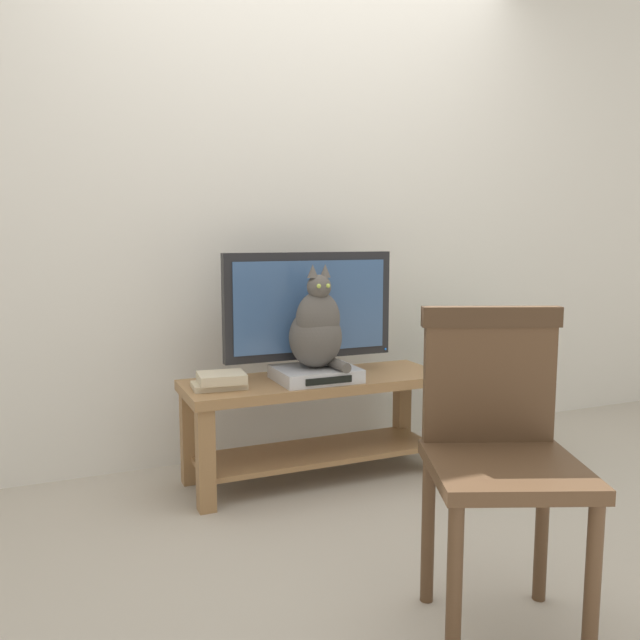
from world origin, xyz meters
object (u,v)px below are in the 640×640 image
cat (317,329)px  book_stack (221,381)px  wooden_chair (498,440)px  tv (309,311)px  tv_stand (316,409)px  media_box (316,374)px  potted_plant (492,375)px

cat → book_stack: cat is taller
wooden_chair → tv: bearing=92.0°
tv_stand → tv: tv is taller
tv → media_box: tv is taller
media_box → potted_plant: potted_plant is taller
tv_stand → cat: bearing=-108.2°
cat → wooden_chair: size_ratio=0.51×
wooden_chair → media_box: bearing=93.2°
tv → potted_plant: size_ratio=1.16×
tv_stand → potted_plant: bearing=-7.6°
tv_stand → tv: bearing=90.0°
media_box → cat: bearing=-84.9°
cat → potted_plant: 0.96m
media_box → tv_stand: bearing=66.6°
cat → wooden_chair: 1.19m
potted_plant → tv_stand: bearing=172.4°
tv → cat: tv is taller
media_box → wooden_chair: size_ratio=0.39×
tv_stand → potted_plant: potted_plant is taller
tv_stand → media_box: bearing=-113.4°
tv → potted_plant: tv is taller
media_box → wooden_chair: 1.19m
book_stack → media_box: bearing=-2.6°
tv → potted_plant: (0.90, -0.20, -0.34)m
tv → media_box: 0.30m
cat → tv_stand: bearing=71.8°
book_stack → potted_plant: potted_plant is taller
tv_stand → tv: (0.00, 0.08, 0.45)m
potted_plant → media_box: bearing=175.5°
media_box → potted_plant: size_ratio=0.51×
book_stack → tv_stand: bearing=3.4°
tv → media_box: (-0.02, -0.12, -0.27)m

